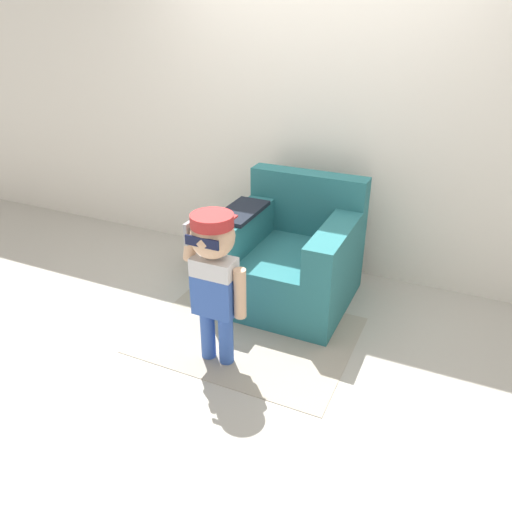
% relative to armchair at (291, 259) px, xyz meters
% --- Properties ---
extents(ground_plane, '(10.00, 10.00, 0.00)m').
position_rel_armchair_xyz_m(ground_plane, '(-0.08, 0.05, -0.33)').
color(ground_plane, '#ADA89E').
extents(wall_back, '(10.00, 0.05, 2.60)m').
position_rel_armchair_xyz_m(wall_back, '(-0.08, 0.64, 0.97)').
color(wall_back, silver).
rests_on(wall_back, ground_plane).
extents(armchair, '(0.92, 0.91, 0.90)m').
position_rel_armchair_xyz_m(armchair, '(0.00, 0.00, 0.00)').
color(armchair, '#286B70').
rests_on(armchair, ground_plane).
extents(person_child, '(0.41, 0.30, 0.99)m').
position_rel_armchair_xyz_m(person_child, '(-0.14, -0.89, 0.33)').
color(person_child, '#3356AD').
rests_on(person_child, ground_plane).
extents(side_table, '(0.44, 0.44, 0.41)m').
position_rel_armchair_xyz_m(side_table, '(-0.75, 0.15, -0.08)').
color(side_table, white).
rests_on(side_table, ground_plane).
extents(rug, '(1.39, 1.06, 0.01)m').
position_rel_armchair_xyz_m(rug, '(-0.07, -0.58, -0.33)').
color(rug, '#9E9384').
rests_on(rug, ground_plane).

